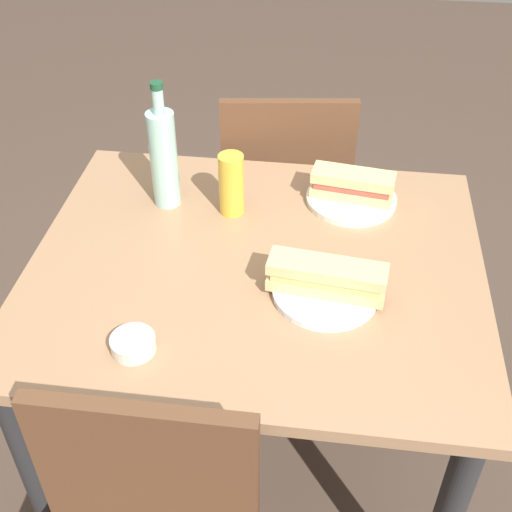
# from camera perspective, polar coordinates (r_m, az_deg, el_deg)

# --- Properties ---
(ground_plane) EXTENTS (8.00, 8.00, 0.00)m
(ground_plane) POSITION_cam_1_polar(r_m,az_deg,el_deg) (2.02, 0.00, -16.40)
(ground_plane) COLOR #47382D
(dining_table) EXTENTS (1.00, 0.85, 0.72)m
(dining_table) POSITION_cam_1_polar(r_m,az_deg,el_deg) (1.56, 0.00, -3.85)
(dining_table) COLOR #997251
(dining_table) RESTS_ON ground
(chair_far) EXTENTS (0.45, 0.45, 0.86)m
(chair_far) POSITION_cam_1_polar(r_m,az_deg,el_deg) (2.12, 2.47, 5.40)
(chair_far) COLOR brown
(chair_far) RESTS_ON ground
(plate_near) EXTENTS (0.22, 0.22, 0.01)m
(plate_near) POSITION_cam_1_polar(r_m,az_deg,el_deg) (1.69, 8.11, 4.86)
(plate_near) COLOR silver
(plate_near) RESTS_ON dining_table
(baguette_sandwich_near) EXTENTS (0.21, 0.10, 0.07)m
(baguette_sandwich_near) POSITION_cam_1_polar(r_m,az_deg,el_deg) (1.66, 8.24, 6.03)
(baguette_sandwich_near) COLOR #DBB77A
(baguette_sandwich_near) RESTS_ON plate_near
(knife_near) EXTENTS (0.18, 0.03, 0.01)m
(knife_near) POSITION_cam_1_polar(r_m,az_deg,el_deg) (1.72, 8.03, 6.12)
(knife_near) COLOR silver
(knife_near) RESTS_ON plate_near
(plate_far) EXTENTS (0.22, 0.22, 0.01)m
(plate_far) POSITION_cam_1_polar(r_m,az_deg,el_deg) (1.41, 5.94, -3.05)
(plate_far) COLOR white
(plate_far) RESTS_ON dining_table
(baguette_sandwich_far) EXTENTS (0.25, 0.10, 0.07)m
(baguette_sandwich_far) POSITION_cam_1_polar(r_m,az_deg,el_deg) (1.38, 6.05, -1.78)
(baguette_sandwich_far) COLOR #DBB77A
(baguette_sandwich_far) RESTS_ON plate_far
(knife_far) EXTENTS (0.17, 0.08, 0.01)m
(knife_far) POSITION_cam_1_polar(r_m,az_deg,el_deg) (1.44, 5.88, -1.28)
(knife_far) COLOR silver
(knife_far) RESTS_ON plate_far
(water_bottle) EXTENTS (0.07, 0.07, 0.32)m
(water_bottle) POSITION_cam_1_polar(r_m,az_deg,el_deg) (1.61, -7.88, 8.37)
(water_bottle) COLOR #99C6B7
(water_bottle) RESTS_ON dining_table
(beer_glass) EXTENTS (0.06, 0.06, 0.16)m
(beer_glass) POSITION_cam_1_polar(r_m,az_deg,el_deg) (1.60, -2.10, 6.13)
(beer_glass) COLOR gold
(beer_glass) RESTS_ON dining_table
(olive_bowl) EXTENTS (0.09, 0.09, 0.03)m
(olive_bowl) POSITION_cam_1_polar(r_m,az_deg,el_deg) (1.31, -10.43, -7.38)
(olive_bowl) COLOR silver
(olive_bowl) RESTS_ON dining_table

